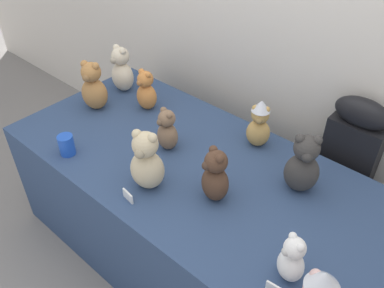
{
  "coord_description": "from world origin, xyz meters",
  "views": [
    {
      "loc": [
        1.01,
        -0.9,
        2.04
      ],
      "look_at": [
        0.0,
        0.25,
        0.84
      ],
      "focal_mm": 37.56,
      "sensor_mm": 36.0,
      "label": 1
    }
  ],
  "objects_px": {
    "teddy_bear_cream": "(122,70)",
    "teddy_bear_caramel": "(93,87)",
    "display_table": "(192,211)",
    "teddy_bear_ginger": "(146,91)",
    "teddy_bear_snow": "(292,259)",
    "teddy_bear_charcoal": "(303,165)",
    "party_cup_blue": "(67,145)",
    "teddy_bear_cocoa": "(215,176)",
    "instrument_case": "(342,179)",
    "teddy_bear_sand": "(147,162)",
    "teddy_bear_honey": "(259,124)",
    "teddy_bear_mocha": "(167,131)"
  },
  "relations": [
    {
      "from": "display_table",
      "to": "teddy_bear_snow",
      "type": "height_order",
      "value": "teddy_bear_snow"
    },
    {
      "from": "teddy_bear_cream",
      "to": "teddy_bear_caramel",
      "type": "height_order",
      "value": "teddy_bear_caramel"
    },
    {
      "from": "teddy_bear_charcoal",
      "to": "teddy_bear_cream",
      "type": "distance_m",
      "value": 1.3
    },
    {
      "from": "teddy_bear_snow",
      "to": "teddy_bear_charcoal",
      "type": "height_order",
      "value": "teddy_bear_charcoal"
    },
    {
      "from": "teddy_bear_ginger",
      "to": "teddy_bear_mocha",
      "type": "height_order",
      "value": "teddy_bear_ginger"
    },
    {
      "from": "teddy_bear_ginger",
      "to": "teddy_bear_honey",
      "type": "xyz_separation_m",
      "value": [
        0.7,
        0.14,
        0.02
      ]
    },
    {
      "from": "teddy_bear_snow",
      "to": "instrument_case",
      "type": "bearing_deg",
      "value": 128.22
    },
    {
      "from": "teddy_bear_charcoal",
      "to": "teddy_bear_snow",
      "type": "bearing_deg",
      "value": -96.09
    },
    {
      "from": "instrument_case",
      "to": "party_cup_blue",
      "type": "distance_m",
      "value": 1.49
    },
    {
      "from": "teddy_bear_snow",
      "to": "teddy_bear_cream",
      "type": "distance_m",
      "value": 1.59
    },
    {
      "from": "teddy_bear_honey",
      "to": "teddy_bear_cream",
      "type": "distance_m",
      "value": 0.97
    },
    {
      "from": "teddy_bear_sand",
      "to": "teddy_bear_mocha",
      "type": "distance_m",
      "value": 0.3
    },
    {
      "from": "teddy_bear_mocha",
      "to": "party_cup_blue",
      "type": "distance_m",
      "value": 0.52
    },
    {
      "from": "teddy_bear_ginger",
      "to": "teddy_bear_cocoa",
      "type": "height_order",
      "value": "teddy_bear_cocoa"
    },
    {
      "from": "teddy_bear_sand",
      "to": "display_table",
      "type": "bearing_deg",
      "value": 60.05
    },
    {
      "from": "display_table",
      "to": "teddy_bear_sand",
      "type": "xyz_separation_m",
      "value": [
        -0.04,
        -0.26,
        0.5
      ]
    },
    {
      "from": "teddy_bear_sand",
      "to": "party_cup_blue",
      "type": "relative_size",
      "value": 2.86
    },
    {
      "from": "display_table",
      "to": "teddy_bear_mocha",
      "type": "xyz_separation_m",
      "value": [
        -0.18,
        0.01,
        0.47
      ]
    },
    {
      "from": "teddy_bear_honey",
      "to": "teddy_bear_ginger",
      "type": "bearing_deg",
      "value": 165.15
    },
    {
      "from": "party_cup_blue",
      "to": "teddy_bear_cream",
      "type": "bearing_deg",
      "value": 114.1
    },
    {
      "from": "instrument_case",
      "to": "teddy_bear_sand",
      "type": "height_order",
      "value": "instrument_case"
    },
    {
      "from": "teddy_bear_caramel",
      "to": "party_cup_blue",
      "type": "relative_size",
      "value": 2.78
    },
    {
      "from": "teddy_bear_charcoal",
      "to": "party_cup_blue",
      "type": "height_order",
      "value": "teddy_bear_charcoal"
    },
    {
      "from": "instrument_case",
      "to": "teddy_bear_sand",
      "type": "relative_size",
      "value": 3.29
    },
    {
      "from": "teddy_bear_sand",
      "to": "instrument_case",
      "type": "bearing_deg",
      "value": 35.1
    },
    {
      "from": "teddy_bear_cocoa",
      "to": "teddy_bear_charcoal",
      "type": "relative_size",
      "value": 0.88
    },
    {
      "from": "teddy_bear_cocoa",
      "to": "teddy_bear_honey",
      "type": "bearing_deg",
      "value": 125.38
    },
    {
      "from": "display_table",
      "to": "teddy_bear_mocha",
      "type": "bearing_deg",
      "value": 177.27
    },
    {
      "from": "instrument_case",
      "to": "teddy_bear_mocha",
      "type": "relative_size",
      "value": 4.36
    },
    {
      "from": "teddy_bear_mocha",
      "to": "teddy_bear_caramel",
      "type": "xyz_separation_m",
      "value": [
        -0.59,
        -0.01,
        0.03
      ]
    },
    {
      "from": "teddy_bear_ginger",
      "to": "teddy_bear_cocoa",
      "type": "xyz_separation_m",
      "value": [
        0.77,
        -0.31,
        0.01
      ]
    },
    {
      "from": "teddy_bear_mocha",
      "to": "teddy_bear_cream",
      "type": "height_order",
      "value": "teddy_bear_cream"
    },
    {
      "from": "teddy_bear_caramel",
      "to": "teddy_bear_cream",
      "type": "bearing_deg",
      "value": 78.46
    },
    {
      "from": "teddy_bear_cocoa",
      "to": "teddy_bear_charcoal",
      "type": "bearing_deg",
      "value": 75.51
    },
    {
      "from": "teddy_bear_cream",
      "to": "teddy_bear_caramel",
      "type": "xyz_separation_m",
      "value": [
        0.04,
        -0.25,
        0.0
      ]
    },
    {
      "from": "instrument_case",
      "to": "teddy_bear_mocha",
      "type": "bearing_deg",
      "value": -140.92
    },
    {
      "from": "teddy_bear_sand",
      "to": "teddy_bear_mocha",
      "type": "height_order",
      "value": "teddy_bear_sand"
    },
    {
      "from": "teddy_bear_honey",
      "to": "teddy_bear_cream",
      "type": "bearing_deg",
      "value": 159.08
    },
    {
      "from": "teddy_bear_cream",
      "to": "teddy_bear_mocha",
      "type": "bearing_deg",
      "value": -13.91
    },
    {
      "from": "teddy_bear_sand",
      "to": "teddy_bear_snow",
      "type": "relative_size",
      "value": 1.45
    },
    {
      "from": "teddy_bear_sand",
      "to": "teddy_bear_cocoa",
      "type": "height_order",
      "value": "teddy_bear_sand"
    },
    {
      "from": "teddy_bear_cocoa",
      "to": "teddy_bear_caramel",
      "type": "distance_m",
      "value": 1.01
    },
    {
      "from": "teddy_bear_mocha",
      "to": "teddy_bear_caramel",
      "type": "distance_m",
      "value": 0.59
    },
    {
      "from": "teddy_bear_honey",
      "to": "teddy_bear_caramel",
      "type": "distance_m",
      "value": 0.99
    },
    {
      "from": "display_table",
      "to": "teddy_bear_ginger",
      "type": "xyz_separation_m",
      "value": [
        -0.54,
        0.2,
        0.47
      ]
    },
    {
      "from": "instrument_case",
      "to": "display_table",
      "type": "bearing_deg",
      "value": -132.71
    },
    {
      "from": "display_table",
      "to": "teddy_bear_honey",
      "type": "xyz_separation_m",
      "value": [
        0.16,
        0.34,
        0.49
      ]
    },
    {
      "from": "display_table",
      "to": "teddy_bear_charcoal",
      "type": "relative_size",
      "value": 6.47
    },
    {
      "from": "display_table",
      "to": "teddy_bear_honey",
      "type": "bearing_deg",
      "value": 64.88
    },
    {
      "from": "teddy_bear_ginger",
      "to": "teddy_bear_charcoal",
      "type": "bearing_deg",
      "value": 1.18
    }
  ]
}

